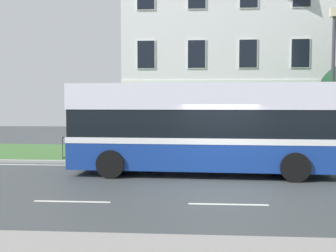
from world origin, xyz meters
The scene contains 6 objects.
ground_plane centered at (0.00, 1.16, -0.01)m, with size 60.00×56.00×0.18m.
georgian_townhouse centered at (2.27, 16.11, 6.77)m, with size 15.04×11.01×13.22m.
iron_verge_railing centered at (2.27, 4.40, 0.62)m, with size 17.46×0.04×0.97m.
single_decker_bus centered at (-0.58, 2.32, 1.68)m, with size 9.30×2.95×3.20m.
street_lamp_post centered at (4.92, 4.88, 3.77)m, with size 0.36×0.24×6.33m.
litter_bin centered at (-2.52, 5.12, 0.66)m, with size 0.54×0.54×1.07m.
Camera 1 is at (-0.91, -11.00, 2.54)m, focal length 39.53 mm.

